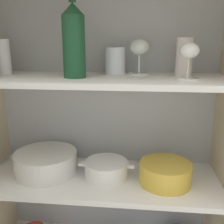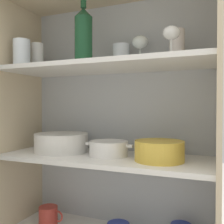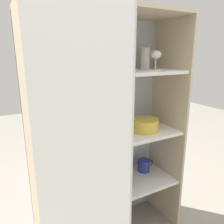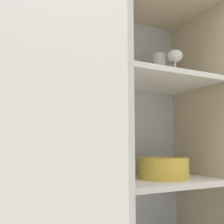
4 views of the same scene
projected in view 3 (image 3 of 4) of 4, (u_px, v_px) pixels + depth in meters
name	position (u px, v px, depth m)	size (l,w,h in m)	color
cupboard_back_panel	(98.00, 129.00, 1.55)	(0.97, 0.02, 1.49)	#B2B7BC
cupboard_side_left	(32.00, 154.00, 1.18)	(0.02, 0.38, 1.49)	#CCB793
cupboard_side_right	(167.00, 126.00, 1.62)	(0.02, 0.38, 1.49)	#CCB793
cupboard_top_panel	(109.00, 10.00, 1.20)	(0.97, 0.38, 0.02)	#CCB793
shelf_board_lower	(110.00, 188.00, 1.49)	(0.94, 0.34, 0.02)	white
shelf_board_middle	(110.00, 137.00, 1.40)	(0.94, 0.34, 0.02)	white
shelf_board_upper	(110.00, 73.00, 1.29)	(0.94, 0.34, 0.02)	white
cupboard_door	(77.00, 186.00, 0.89)	(0.26, 0.43, 1.49)	silver
tumbler_glass_0	(40.00, 61.00, 1.12)	(0.06, 0.06, 0.14)	white
tumbler_glass_1	(145.00, 58.00, 1.47)	(0.06, 0.06, 0.14)	silver
tumbler_glass_2	(43.00, 62.00, 1.03)	(0.08, 0.08, 0.13)	white
tumbler_glass_3	(109.00, 62.00, 1.38)	(0.08, 0.08, 0.11)	white
wine_glass_0	(156.00, 57.00, 1.37)	(0.08, 0.08, 0.12)	white
wine_glass_1	(122.00, 54.00, 1.40)	(0.08, 0.08, 0.14)	white
wine_bottle	(98.00, 48.00, 1.19)	(0.08, 0.08, 0.30)	#194728
plate_stack_white	(73.00, 135.00, 1.29)	(0.26, 0.26, 0.09)	silver
mixing_bowl_large	(144.00, 124.00, 1.48)	(0.20, 0.20, 0.08)	gold
casserole_dish	(112.00, 130.00, 1.40)	(0.23, 0.17, 0.07)	white
coffee_mug_primary	(63.00, 193.00, 1.35)	(0.13, 0.09, 0.09)	#BC3D33
coffee_mug_extra_1	(144.00, 165.00, 1.69)	(0.13, 0.09, 0.09)	#283893
coffee_mug_extra_2	(120.00, 179.00, 1.51)	(0.14, 0.10, 0.08)	#283893
serving_spoon	(96.00, 187.00, 1.49)	(0.19, 0.02, 0.01)	silver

